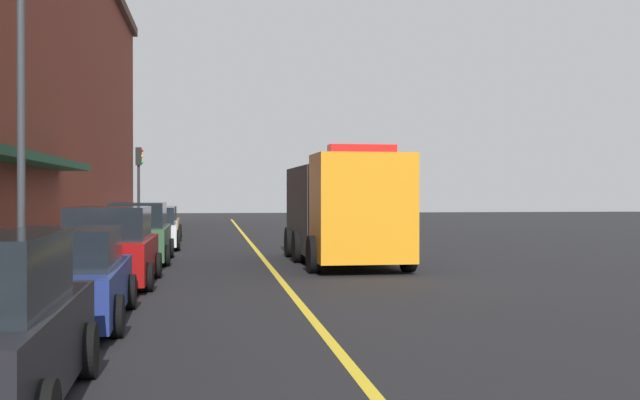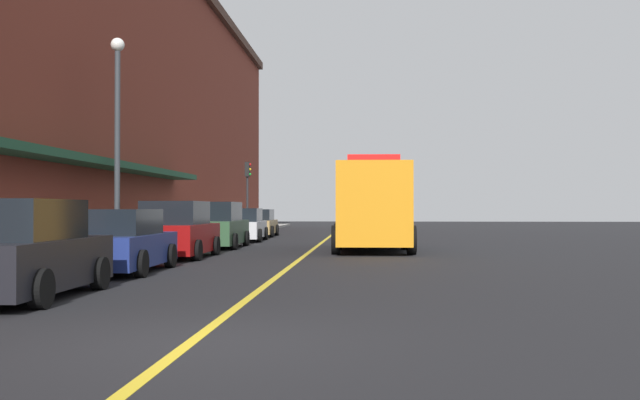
{
  "view_description": "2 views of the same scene",
  "coord_description": "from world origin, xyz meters",
  "views": [
    {
      "loc": [
        -1.7,
        -3.83,
        2.12
      ],
      "look_at": [
        1.38,
        18.14,
        1.93
      ],
      "focal_mm": 43.99,
      "sensor_mm": 36.0,
      "label": 1
    },
    {
      "loc": [
        2.07,
        -8.74,
        1.58
      ],
      "look_at": [
        -0.06,
        25.09,
        1.97
      ],
      "focal_mm": 41.71,
      "sensor_mm": 36.0,
      "label": 2
    }
  ],
  "objects": [
    {
      "name": "street_lamp_left",
      "position": [
        -5.95,
        14.69,
        4.4
      ],
      "size": [
        0.44,
        0.44,
        6.94
      ],
      "color": "#33383D",
      "rests_on": "sidewalk_left"
    },
    {
      "name": "ground_plane",
      "position": [
        0.0,
        25.0,
        0.0
      ],
      "size": [
        112.0,
        112.0,
        0.0
      ],
      "primitive_type": "plane",
      "color": "black"
    },
    {
      "name": "utility_truck",
      "position": [
        2.26,
        19.4,
        1.63
      ],
      "size": [
        2.99,
        7.59,
        3.42
      ],
      "rotation": [
        0.0,
        0.0,
        -1.55
      ],
      "color": "orange",
      "rests_on": "ground"
    },
    {
      "name": "traffic_light_near",
      "position": [
        -5.29,
        36.79,
        3.16
      ],
      "size": [
        0.38,
        0.36,
        4.3
      ],
      "color": "#232326",
      "rests_on": "sidewalk_left"
    },
    {
      "name": "parked_car_4",
      "position": [
        -3.91,
        26.84,
        0.75
      ],
      "size": [
        2.24,
        4.8,
        1.59
      ],
      "rotation": [
        0.0,
        0.0,
        1.61
      ],
      "color": "silver",
      "rests_on": "ground"
    },
    {
      "name": "parked_car_5",
      "position": [
        -4.02,
        32.65,
        0.73
      ],
      "size": [
        2.1,
        4.71,
        1.53
      ],
      "rotation": [
        0.0,
        0.0,
        1.6
      ],
      "color": "#A5844C",
      "rests_on": "ground"
    },
    {
      "name": "parked_car_1",
      "position": [
        -4.01,
        9.28,
        0.74
      ],
      "size": [
        2.11,
        4.68,
        1.56
      ],
      "rotation": [
        0.0,
        0.0,
        1.6
      ],
      "color": "navy",
      "rests_on": "ground"
    },
    {
      "name": "parked_car_2",
      "position": [
        -3.98,
        14.64,
        0.84
      ],
      "size": [
        2.13,
        4.36,
        1.81
      ],
      "rotation": [
        0.0,
        0.0,
        1.57
      ],
      "color": "maroon",
      "rests_on": "ground"
    },
    {
      "name": "lane_center_stripe",
      "position": [
        0.0,
        25.0,
        0.0
      ],
      "size": [
        0.16,
        70.0,
        0.01
      ],
      "primitive_type": "cube",
      "color": "gold",
      "rests_on": "ground"
    },
    {
      "name": "parked_car_3",
      "position": [
        -3.87,
        20.69,
        0.86
      ],
      "size": [
        2.02,
        4.87,
        1.84
      ],
      "rotation": [
        0.0,
        0.0,
        1.58
      ],
      "color": "#2D5133",
      "rests_on": "ground"
    },
    {
      "name": "parking_meter_2",
      "position": [
        -5.35,
        21.71,
        1.06
      ],
      "size": [
        0.14,
        0.18,
        1.33
      ],
      "color": "#4C4C51",
      "rests_on": "sidewalk_left"
    },
    {
      "name": "sidewalk_left",
      "position": [
        -6.2,
        25.0,
        0.07
      ],
      "size": [
        2.4,
        70.0,
        0.15
      ],
      "primitive_type": "cube",
      "color": "gray",
      "rests_on": "ground"
    }
  ]
}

